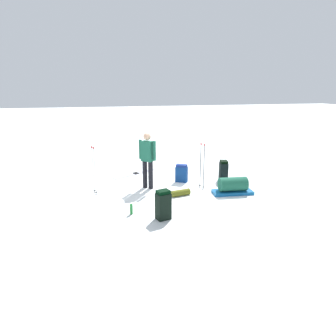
{
  "coord_description": "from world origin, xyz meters",
  "views": [
    {
      "loc": [
        -8.15,
        2.08,
        2.98
      ],
      "look_at": [
        0.0,
        0.0,
        0.7
      ],
      "focal_mm": 32.01,
      "sensor_mm": 36.0,
      "label": 1
    }
  ],
  "objects_px": {
    "backpack_small_spare": "(182,173)",
    "skier_standing": "(147,158)",
    "backpack_bright": "(163,205)",
    "sleeping_mat_rolled": "(181,193)",
    "backpack_large_dark": "(223,171)",
    "ski_poles_planted_far": "(94,168)",
    "gear_sled": "(233,186)",
    "ski_poles_planted_near": "(202,164)",
    "ski_pair_near": "(136,174)",
    "thermos_bottle": "(131,209)"
  },
  "relations": [
    {
      "from": "skier_standing",
      "to": "ski_poles_planted_near",
      "type": "height_order",
      "value": "skier_standing"
    },
    {
      "from": "gear_sled",
      "to": "sleeping_mat_rolled",
      "type": "bearing_deg",
      "value": 82.42
    },
    {
      "from": "backpack_large_dark",
      "to": "backpack_small_spare",
      "type": "relative_size",
      "value": 1.18
    },
    {
      "from": "sleeping_mat_rolled",
      "to": "backpack_small_spare",
      "type": "bearing_deg",
      "value": -17.82
    },
    {
      "from": "ski_poles_planted_near",
      "to": "gear_sled",
      "type": "bearing_deg",
      "value": -134.3
    },
    {
      "from": "backpack_small_spare",
      "to": "sleeping_mat_rolled",
      "type": "distance_m",
      "value": 1.32
    },
    {
      "from": "backpack_small_spare",
      "to": "sleeping_mat_rolled",
      "type": "height_order",
      "value": "backpack_small_spare"
    },
    {
      "from": "ski_pair_near",
      "to": "ski_poles_planted_far",
      "type": "height_order",
      "value": "ski_poles_planted_far"
    },
    {
      "from": "ski_poles_planted_near",
      "to": "thermos_bottle",
      "type": "xyz_separation_m",
      "value": [
        -1.4,
        2.33,
        -0.63
      ]
    },
    {
      "from": "backpack_large_dark",
      "to": "backpack_small_spare",
      "type": "distance_m",
      "value": 1.37
    },
    {
      "from": "backpack_small_spare",
      "to": "ski_poles_planted_far",
      "type": "bearing_deg",
      "value": 99.31
    },
    {
      "from": "ski_poles_planted_near",
      "to": "thermos_bottle",
      "type": "relative_size",
      "value": 5.3
    },
    {
      "from": "ski_poles_planted_far",
      "to": "sleeping_mat_rolled",
      "type": "bearing_deg",
      "value": -108.68
    },
    {
      "from": "backpack_small_spare",
      "to": "sleeping_mat_rolled",
      "type": "relative_size",
      "value": 1.05
    },
    {
      "from": "ski_pair_near",
      "to": "gear_sled",
      "type": "relative_size",
      "value": 1.41
    },
    {
      "from": "skier_standing",
      "to": "ski_poles_planted_near",
      "type": "xyz_separation_m",
      "value": [
        -0.42,
        -1.58,
        -0.19
      ]
    },
    {
      "from": "thermos_bottle",
      "to": "skier_standing",
      "type": "bearing_deg",
      "value": -22.36
    },
    {
      "from": "backpack_bright",
      "to": "ski_poles_planted_far",
      "type": "distance_m",
      "value": 2.67
    },
    {
      "from": "backpack_large_dark",
      "to": "gear_sled",
      "type": "height_order",
      "value": "backpack_large_dark"
    },
    {
      "from": "gear_sled",
      "to": "thermos_bottle",
      "type": "height_order",
      "value": "gear_sled"
    },
    {
      "from": "ski_pair_near",
      "to": "ski_poles_planted_near",
      "type": "distance_m",
      "value": 2.75
    },
    {
      "from": "thermos_bottle",
      "to": "gear_sled",
      "type": "bearing_deg",
      "value": -76.56
    },
    {
      "from": "ski_pair_near",
      "to": "ski_poles_planted_far",
      "type": "relative_size",
      "value": 1.21
    },
    {
      "from": "skier_standing",
      "to": "backpack_large_dark",
      "type": "distance_m",
      "value": 2.6
    },
    {
      "from": "ski_poles_planted_near",
      "to": "skier_standing",
      "type": "bearing_deg",
      "value": 75.08
    },
    {
      "from": "backpack_large_dark",
      "to": "ski_poles_planted_near",
      "type": "distance_m",
      "value": 1.15
    },
    {
      "from": "ski_pair_near",
      "to": "backpack_large_dark",
      "type": "distance_m",
      "value": 3.07
    },
    {
      "from": "ski_poles_planted_near",
      "to": "ski_pair_near",
      "type": "bearing_deg",
      "value": 40.4
    },
    {
      "from": "skier_standing",
      "to": "thermos_bottle",
      "type": "relative_size",
      "value": 6.54
    },
    {
      "from": "skier_standing",
      "to": "backpack_bright",
      "type": "distance_m",
      "value": 2.36
    },
    {
      "from": "backpack_bright",
      "to": "backpack_large_dark",
      "type": "bearing_deg",
      "value": -47.5
    },
    {
      "from": "skier_standing",
      "to": "backpack_bright",
      "type": "height_order",
      "value": "skier_standing"
    },
    {
      "from": "ski_poles_planted_far",
      "to": "gear_sled",
      "type": "bearing_deg",
      "value": -104.46
    },
    {
      "from": "backpack_bright",
      "to": "gear_sled",
      "type": "height_order",
      "value": "backpack_bright"
    },
    {
      "from": "gear_sled",
      "to": "ski_poles_planted_near",
      "type": "bearing_deg",
      "value": 45.7
    },
    {
      "from": "gear_sled",
      "to": "thermos_bottle",
      "type": "xyz_separation_m",
      "value": [
        -0.72,
        3.02,
        -0.09
      ]
    },
    {
      "from": "backpack_small_spare",
      "to": "skier_standing",
      "type": "bearing_deg",
      "value": 106.18
    },
    {
      "from": "skier_standing",
      "to": "ski_poles_planted_near",
      "type": "relative_size",
      "value": 1.23
    },
    {
      "from": "skier_standing",
      "to": "backpack_bright",
      "type": "xyz_separation_m",
      "value": [
        -2.28,
        0.06,
        -0.61
      ]
    },
    {
      "from": "backpack_bright",
      "to": "gear_sled",
      "type": "bearing_deg",
      "value": -63.29
    },
    {
      "from": "gear_sled",
      "to": "ski_poles_planted_far",
      "type": "bearing_deg",
      "value": 75.54
    },
    {
      "from": "skier_standing",
      "to": "thermos_bottle",
      "type": "bearing_deg",
      "value": 157.64
    },
    {
      "from": "gear_sled",
      "to": "sleeping_mat_rolled",
      "type": "height_order",
      "value": "gear_sled"
    },
    {
      "from": "skier_standing",
      "to": "sleeping_mat_rolled",
      "type": "xyz_separation_m",
      "value": [
        -0.9,
        -0.77,
        -0.86
      ]
    },
    {
      "from": "backpack_bright",
      "to": "ski_poles_planted_far",
      "type": "relative_size",
      "value": 0.51
    },
    {
      "from": "backpack_small_spare",
      "to": "ski_poles_planted_near",
      "type": "height_order",
      "value": "ski_poles_planted_near"
    },
    {
      "from": "skier_standing",
      "to": "gear_sled",
      "type": "relative_size",
      "value": 1.44
    },
    {
      "from": "backpack_bright",
      "to": "gear_sled",
      "type": "xyz_separation_m",
      "value": [
        1.18,
        -2.34,
        -0.12
      ]
    },
    {
      "from": "backpack_large_dark",
      "to": "backpack_bright",
      "type": "distance_m",
      "value": 3.5
    },
    {
      "from": "backpack_bright",
      "to": "ski_poles_planted_near",
      "type": "distance_m",
      "value": 2.51
    }
  ]
}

